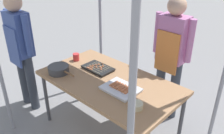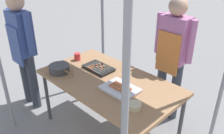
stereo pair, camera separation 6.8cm
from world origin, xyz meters
name	(u,v)px [view 2 (the right image)]	position (x,y,z in m)	size (l,w,h in m)	color
ground_plane	(109,131)	(0.00, 0.00, 0.00)	(18.00, 18.00, 0.00)	slate
stall_table	(109,84)	(0.00, 0.00, 0.70)	(1.60, 0.90, 0.75)	#9E724C
tray_grilled_sausages	(120,89)	(0.23, -0.06, 0.77)	(0.38, 0.29, 0.06)	silver
tray_meat_skewers	(98,68)	(-0.28, 0.09, 0.77)	(0.37, 0.23, 0.04)	black
cooking_wok	(59,68)	(-0.56, -0.28, 0.80)	(0.41, 0.25, 0.09)	#38383A
condiment_bowl	(135,106)	(0.54, -0.19, 0.78)	(0.13, 0.13, 0.06)	#BFB28C
drink_cup_near_edge	(77,57)	(-0.67, 0.08, 0.80)	(0.08, 0.08, 0.09)	red
vendor_woman	(172,51)	(0.29, 0.80, 0.95)	(0.52, 0.23, 1.60)	#333842
customer_nearby	(23,44)	(-1.23, -0.37, 0.94)	(0.52, 0.23, 1.60)	#333842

